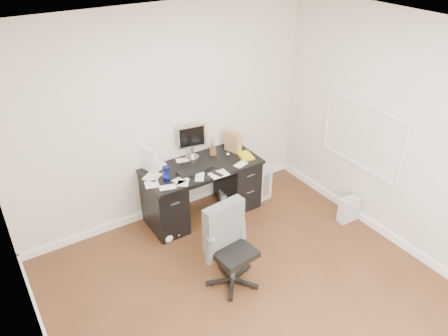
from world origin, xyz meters
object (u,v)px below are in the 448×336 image
(keyboard, at_px, (195,170))
(office_chair, at_px, (233,248))
(wicker_basket, at_px, (171,207))
(lcd_monitor, at_px, (192,142))
(pc_tower, at_px, (254,177))
(desk, at_px, (202,188))

(keyboard, relative_size, office_chair, 0.48)
(office_chair, distance_m, wicker_basket, 1.40)
(keyboard, bearing_deg, lcd_monitor, 63.43)
(office_chair, distance_m, pc_tower, 1.82)
(desk, height_order, office_chair, office_chair)
(lcd_monitor, relative_size, pc_tower, 0.91)
(wicker_basket, bearing_deg, lcd_monitor, 18.44)
(office_chair, height_order, pc_tower, office_chair)
(desk, height_order, keyboard, keyboard)
(keyboard, bearing_deg, office_chair, -103.96)
(desk, relative_size, pc_tower, 2.91)
(desk, bearing_deg, lcd_monitor, 90.74)
(keyboard, relative_size, wicker_basket, 1.16)
(pc_tower, bearing_deg, office_chair, -139.70)
(office_chair, relative_size, wicker_basket, 2.41)
(lcd_monitor, distance_m, pc_tower, 1.15)
(keyboard, xyz_separation_m, pc_tower, (1.00, 0.11, -0.51))
(keyboard, bearing_deg, desk, 24.58)
(keyboard, distance_m, pc_tower, 1.13)
(keyboard, distance_m, wicker_basket, 0.65)
(lcd_monitor, relative_size, keyboard, 1.02)
(wicker_basket, bearing_deg, office_chair, -87.76)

